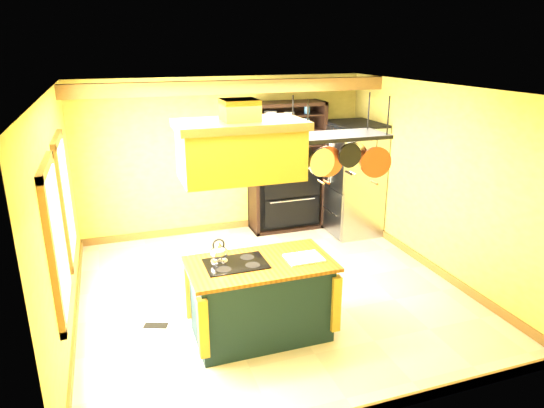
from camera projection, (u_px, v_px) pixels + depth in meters
floor at (271, 291)px, 6.61m from camera, size 5.00×5.00×0.00m
ceiling at (271, 89)px, 5.76m from camera, size 5.00×5.00×0.00m
wall_back at (225, 156)px, 8.43m from camera, size 5.00×0.02×2.70m
wall_front at (370, 285)px, 3.94m from camera, size 5.00×0.02×2.70m
wall_left at (59, 219)px, 5.41m from camera, size 0.02×5.00×2.70m
wall_right at (436, 180)px, 6.95m from camera, size 0.02×5.00×2.70m
ceiling_beam at (235, 87)px, 7.32m from camera, size 5.00×0.15×0.20m
window_near at (57, 241)px, 4.69m from camera, size 0.06×1.06×1.56m
window_far at (65, 199)px, 5.95m from camera, size 0.06×1.06×1.56m
kitchen_island at (260, 298)px, 5.49m from camera, size 1.61×0.90×1.11m
range_hood at (240, 147)px, 4.87m from camera, size 1.29×0.73×0.80m
pot_rack at (340, 147)px, 5.24m from camera, size 1.12×0.51×0.90m
refrigerator at (352, 181)px, 8.47m from camera, size 0.83×0.98×1.91m
hutch at (285, 180)px, 8.67m from camera, size 1.29×0.58×2.28m
floor_register at (156, 325)px, 5.80m from camera, size 0.30×0.21×0.01m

